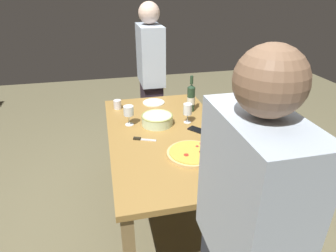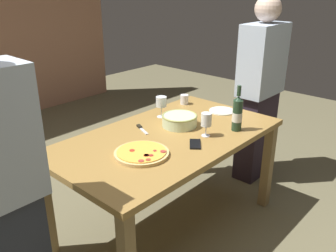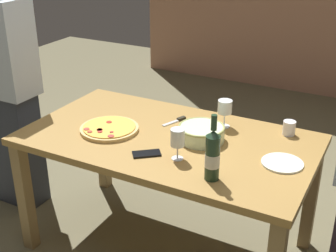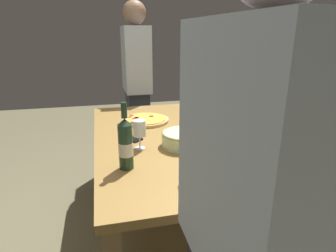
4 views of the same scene
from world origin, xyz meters
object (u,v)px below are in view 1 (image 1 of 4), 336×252
pizza (192,153)px  pizza_knife (142,139)px  serving_bowl (157,119)px  wine_glass_near_pizza (188,110)px  wine_glass_by_bottle (129,111)px  cup_amber (118,104)px  dining_table (168,144)px  side_plate (154,103)px  wine_bottle (191,98)px  person_host (242,252)px  person_guest_left (151,81)px  cell_phone (197,130)px

pizza → pizza_knife: pizza is taller
serving_bowl → wine_glass_near_pizza: bearing=-94.4°
wine_glass_near_pizza → wine_glass_by_bottle: (0.06, 0.47, 0.01)m
wine_glass_near_pizza → pizza_knife: bearing=117.0°
serving_bowl → pizza_knife: 0.28m
serving_bowl → wine_glass_by_bottle: (0.05, 0.22, 0.07)m
serving_bowl → cup_amber: bearing=35.8°
dining_table → side_plate: side_plate is taller
wine_bottle → person_host: bearing=170.5°
serving_bowl → wine_glass_near_pizza: (-0.02, -0.25, 0.06)m
wine_glass_near_pizza → pizza_knife: 0.47m
serving_bowl → person_guest_left: size_ratio=0.16×
serving_bowl → person_guest_left: bearing=-6.9°
serving_bowl → wine_bottle: (0.21, -0.35, 0.08)m
pizza → person_host: 0.86m
pizza → wine_bottle: (0.72, -0.21, 0.11)m
cell_phone → person_host: (-1.19, 0.20, 0.08)m
serving_bowl → wine_glass_near_pizza: wine_glass_near_pizza is taller
wine_bottle → person_host: (-1.58, 0.27, -0.04)m
dining_table → wine_glass_near_pizza: bearing=-51.4°
wine_glass_by_bottle → person_guest_left: bearing=-20.3°
pizza → person_guest_left: person_guest_left is taller
cup_amber → dining_table: bearing=-149.7°
serving_bowl → side_plate: size_ratio=1.24×
wine_glass_near_pizza → pizza_knife: (-0.21, 0.41, -0.10)m
side_plate → person_host: bearing=-179.2°
dining_table → pizza_knife: size_ratio=9.58×
wine_bottle → pizza_knife: 0.68m
pizza → serving_bowl: (0.51, 0.14, 0.03)m
wine_glass_by_bottle → pizza_knife: bearing=-167.6°
wine_bottle → wine_glass_near_pizza: size_ratio=1.97×
pizza → cup_amber: 1.01m
dining_table → person_guest_left: 1.14m
pizza_knife → wine_glass_by_bottle: bearing=12.4°
pizza_knife → wine_bottle: bearing=-49.3°
wine_glass_near_pizza → cup_amber: size_ratio=2.02×
person_host → wine_bottle: bearing=-11.1°
dining_table → pizza_knife: pizza_knife is taller
wine_bottle → side_plate: size_ratio=1.57×
wine_bottle → wine_glass_near_pizza: 0.25m
cup_amber → person_guest_left: size_ratio=0.05×
wine_glass_by_bottle → side_plate: bearing=-33.6°
cup_amber → cell_phone: (-0.58, -0.57, -0.04)m
pizza → wine_bottle: size_ratio=1.03×
side_plate → pizza_knife: bearing=162.6°
dining_table → person_host: bearing=-178.5°
dining_table → wine_bottle: bearing=-37.6°
person_host → cell_phone: bearing=-11.2°
cup_amber → side_plate: 0.35m
pizza → serving_bowl: size_ratio=1.31×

